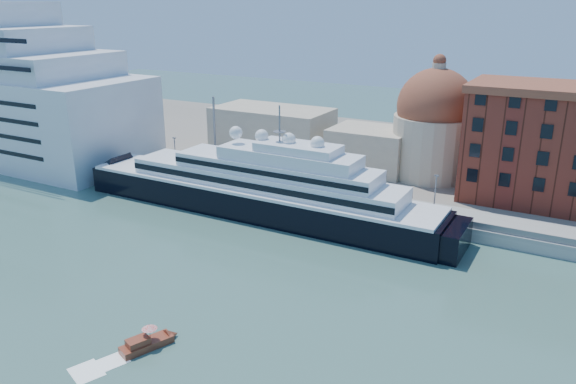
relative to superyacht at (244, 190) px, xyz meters
The scene contains 9 objects.
ground 24.17m from the superyacht, 75.47° to the right, with size 400.00×400.00×0.00m, color #39625A.
quay 12.92m from the superyacht, 61.56° to the left, with size 180.00×10.00×2.50m, color gray.
land 52.46m from the superyacht, 83.46° to the left, with size 260.00×72.00×2.00m, color slate.
quay_fence 8.93m from the superyacht, 47.50° to the left, with size 180.00×0.10×1.20m, color slate.
superyacht is the anchor object (origin of this frame).
service_barge 51.17m from the superyacht, behind, with size 13.33×7.18×2.85m.
water_taxi 48.42m from the superyacht, 71.33° to the right, with size 4.38×6.76×3.05m.
church 37.41m from the superyacht, 70.42° to the left, with size 66.00×18.00×25.50m.
lamp_posts 12.65m from the superyacht, 125.89° to the left, with size 120.80×2.40×18.00m.
Camera 1 is at (53.04, -65.60, 40.19)m, focal length 35.00 mm.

